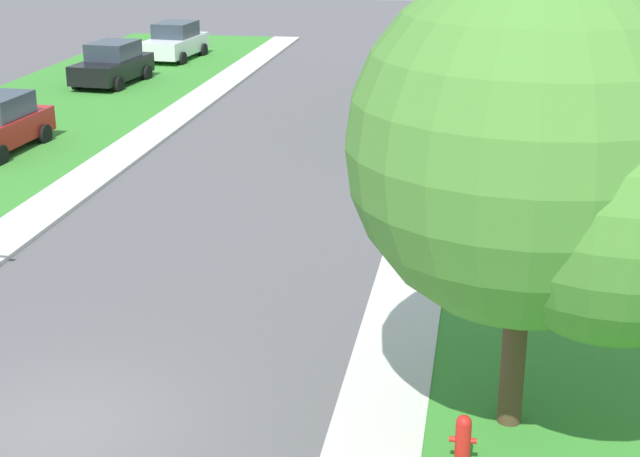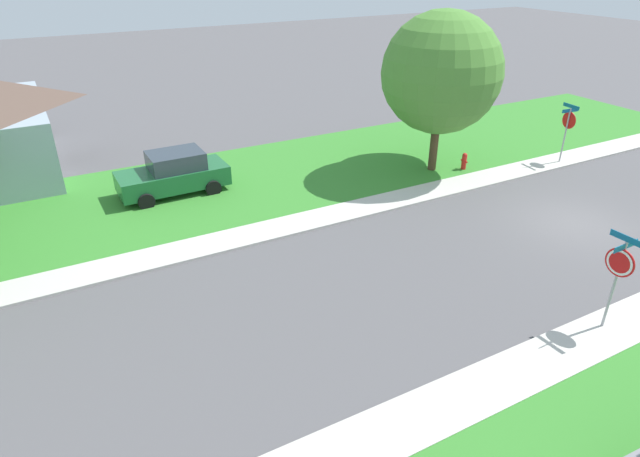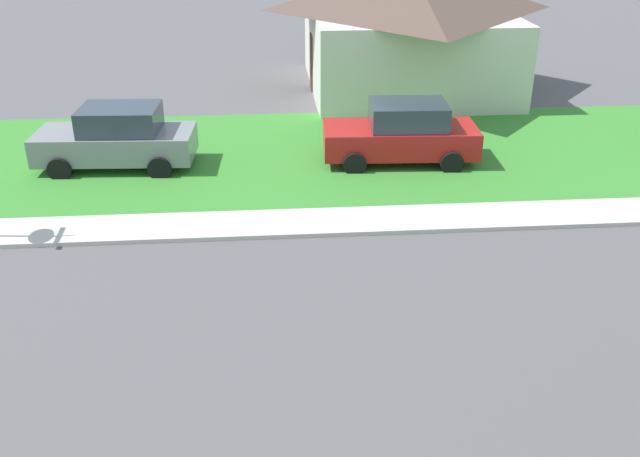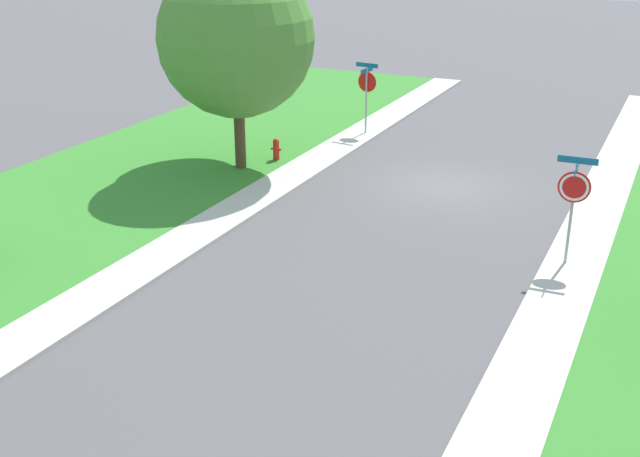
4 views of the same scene
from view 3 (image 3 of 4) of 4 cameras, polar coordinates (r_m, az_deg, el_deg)
sidewalk_west at (r=16.51m, az=-0.82°, el=0.49°), size 1.40×56.00×0.10m
lawn_west at (r=20.85m, az=-1.68°, el=6.03°), size 8.00×56.00×0.08m
car_grey_across_road at (r=20.41m, az=-16.11°, el=7.04°), size 2.21×4.39×1.76m
car_red_far_down_street at (r=20.14m, az=6.64°, el=7.65°), size 2.21×4.39×1.76m
house_left_setback at (r=27.96m, az=6.99°, el=15.99°), size 9.02×7.83×4.60m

